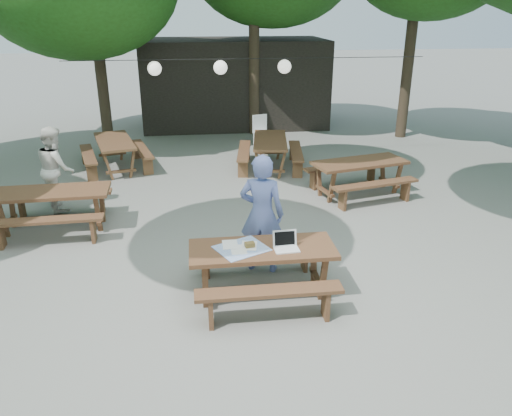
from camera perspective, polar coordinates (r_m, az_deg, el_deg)
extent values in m
plane|color=slate|center=(7.75, 0.50, -7.40)|extent=(80.00, 80.00, 0.00)
cube|color=black|center=(17.40, -2.51, 14.15)|extent=(6.00, 3.00, 2.80)
cube|color=#4C2A1A|center=(6.85, 0.73, -4.75)|extent=(2.00, 0.80, 0.06)
cube|color=#4C2A1A|center=(6.42, 1.51, -9.51)|extent=(1.90, 0.28, 0.05)
cube|color=#4C2A1A|center=(7.55, 0.05, -4.36)|extent=(1.90, 0.28, 0.05)
cube|color=#4C2A1A|center=(7.03, 0.71, -7.48)|extent=(1.70, 0.70, 0.69)
cube|color=#4C2A1A|center=(9.64, -22.35, 1.68)|extent=(2.03, 0.88, 0.06)
cube|color=#4C2A1A|center=(9.14, -22.91, -1.32)|extent=(1.91, 0.35, 0.05)
cube|color=#4C2A1A|center=(10.33, -21.42, 1.52)|extent=(1.91, 0.35, 0.05)
cube|color=#4C2A1A|center=(9.77, -22.03, -0.38)|extent=(1.73, 0.76, 0.69)
cube|color=#4C2A1A|center=(10.86, 11.77, 5.10)|extent=(2.13, 1.24, 0.06)
cube|color=#4C2A1A|center=(10.43, 13.52, 2.67)|extent=(1.91, 0.72, 0.05)
cube|color=#4C2A1A|center=(11.47, 9.97, 4.73)|extent=(1.91, 0.72, 0.05)
cube|color=#4C2A1A|center=(10.98, 11.62, 3.23)|extent=(1.82, 1.08, 0.69)
cube|color=#4C2A1A|center=(12.86, -15.90, 7.37)|extent=(1.28, 2.14, 0.06)
cube|color=#4C2A1A|center=(13.01, -12.93, 6.58)|extent=(0.76, 1.91, 0.05)
cube|color=#4C2A1A|center=(12.88, -18.64, 5.82)|extent=(0.76, 1.91, 0.05)
cube|color=#4C2A1A|center=(12.96, -15.73, 5.77)|extent=(1.11, 1.82, 0.69)
cube|color=#4C2A1A|center=(12.46, 1.62, 7.74)|extent=(1.07, 2.09, 0.06)
cube|color=#4C2A1A|center=(12.55, 4.60, 6.51)|extent=(0.54, 1.92, 0.05)
cube|color=#4C2A1A|center=(12.54, -1.38, 6.56)|extent=(0.54, 1.92, 0.05)
cube|color=#4C2A1A|center=(12.56, 1.61, 6.08)|extent=(0.93, 1.78, 0.69)
imported|color=#6E7DC8|center=(7.47, 0.67, -0.68)|extent=(0.78, 0.64, 1.84)
imported|color=white|center=(10.64, -21.89, 4.23)|extent=(0.90, 0.99, 1.67)
cube|color=white|center=(14.53, 0.75, 8.54)|extent=(0.55, 0.55, 0.04)
cube|color=white|center=(14.65, 0.42, 9.70)|extent=(0.43, 0.17, 0.48)
cube|color=white|center=(14.58, 0.75, 7.74)|extent=(0.52, 0.52, 0.38)
cube|color=white|center=(6.78, 3.51, -4.75)|extent=(0.34, 0.25, 0.02)
cube|color=white|center=(6.83, 3.30, -3.45)|extent=(0.33, 0.08, 0.23)
cube|color=black|center=(6.82, 3.31, -3.48)|extent=(0.28, 0.06, 0.19)
cube|color=#3C71CF|center=(6.81, -1.66, -4.63)|extent=(0.83, 0.78, 0.01)
cube|color=white|center=(6.77, -2.01, -4.76)|extent=(0.22, 0.30, 0.00)
cube|color=white|center=(6.86, -0.80, -4.32)|extent=(0.26, 0.33, 0.00)
cube|color=white|center=(6.90, -2.97, -4.18)|extent=(0.21, 0.30, 0.00)
cube|color=brown|center=(6.82, -0.73, -4.20)|extent=(0.14, 0.11, 0.06)
cylinder|color=black|center=(12.81, -0.85, 16.69)|extent=(9.00, 0.02, 0.02)
sphere|color=white|center=(12.79, -11.52, 15.36)|extent=(0.34, 0.34, 0.34)
sphere|color=white|center=(12.78, -4.09, 15.72)|extent=(0.34, 0.34, 0.34)
sphere|color=white|center=(12.96, 3.27, 15.84)|extent=(0.34, 0.34, 0.34)
cylinder|color=#2D2319|center=(15.47, -17.42, 15.64)|extent=(0.32, 0.32, 4.64)
cylinder|color=#2D2319|center=(15.84, -0.22, 17.67)|extent=(0.32, 0.32, 5.16)
cylinder|color=#2D2319|center=(16.06, 17.15, 16.88)|extent=(0.32, 0.32, 5.20)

